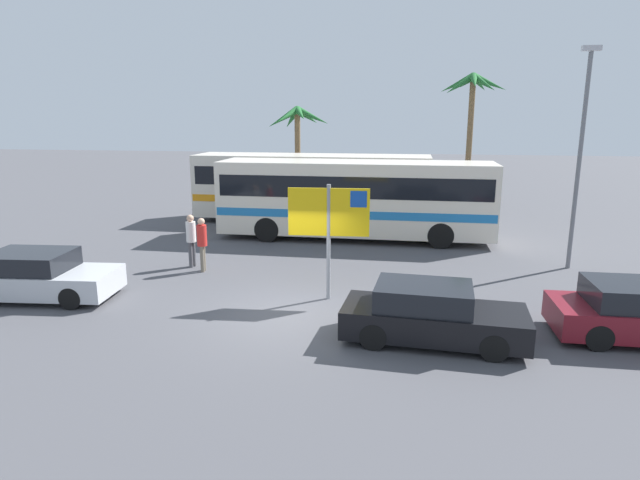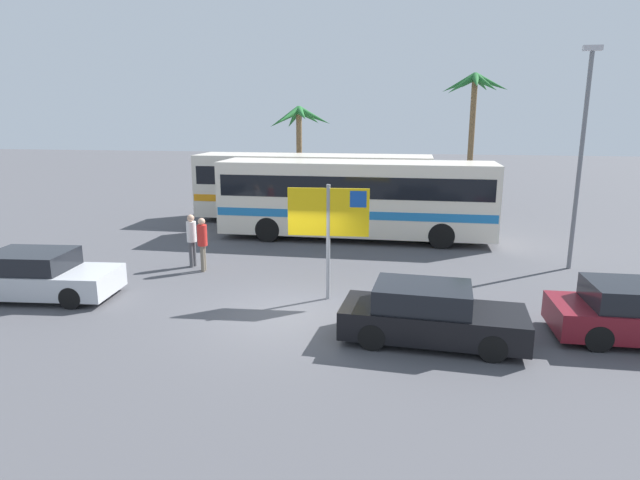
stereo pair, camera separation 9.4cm
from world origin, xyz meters
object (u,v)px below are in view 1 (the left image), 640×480
Objects in this scene: ferry_sign at (330,217)px; pedestrian_crossing_lot at (191,236)px; bus_rear_coach at (312,184)px; bus_front_coach at (355,196)px; car_silver at (38,276)px; pedestrian_near_sign at (202,240)px; car_black at (431,315)px.

ferry_sign is 1.79× the size of pedestrian_crossing_lot.
bus_rear_coach is 11.18m from ferry_sign.
bus_front_coach is 2.59× the size of car_silver.
ferry_sign is 0.75× the size of car_silver.
ferry_sign is 5.08m from pedestrian_near_sign.
ferry_sign is 8.30m from car_silver.
car_silver is at bearing 61.74° from pedestrian_crossing_lot.
car_silver is (-5.54, -12.15, -1.15)m from bus_rear_coach.
pedestrian_near_sign is at bearing -102.71° from bus_rear_coach.
pedestrian_near_sign is at bearing -128.21° from bus_front_coach.
bus_front_coach reaches higher than pedestrian_crossing_lot.
bus_front_coach is 11.93m from car_silver.
bus_front_coach is at bearing 42.91° from car_silver.
bus_rear_coach is 14.36m from car_black.
ferry_sign reaches higher than bus_rear_coach.
bus_front_coach and bus_rear_coach have the same top height.
pedestrian_near_sign is (-2.01, -8.89, -0.73)m from bus_rear_coach.
pedestrian_near_sign is at bearing 37.46° from car_silver.
ferry_sign reaches higher than car_black.
pedestrian_crossing_lot is (-2.56, -8.46, -0.72)m from bus_rear_coach.
pedestrian_near_sign is (3.53, 3.25, 0.42)m from car_silver.
bus_front_coach is 7.15m from pedestrian_near_sign.
pedestrian_near_sign is (-7.14, 4.47, 0.42)m from car_black.
bus_rear_coach is at bearing 114.80° from car_black.
pedestrian_crossing_lot reaches higher than pedestrian_near_sign.
pedestrian_crossing_lot is at bearing -106.85° from bus_rear_coach.
car_black is at bearing -74.77° from bus_front_coach.
pedestrian_crossing_lot is (-4.96, -5.15, -0.72)m from bus_front_coach.
car_silver and car_black have the same top height.
car_silver is at bearing 36.06° from pedestrian_near_sign.
car_silver is (-8.02, -1.26, -1.69)m from ferry_sign.
bus_front_coach is 6.23× the size of pedestrian_near_sign.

